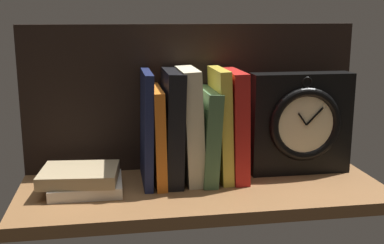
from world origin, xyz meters
The scene contains 11 objects.
ground_plane centered at (0.00, 0.00, -1.25)cm, with size 75.77×29.26×2.50cm, color brown.
back_panel centered at (0.00, 14.03, 16.51)cm, with size 75.77×1.20×33.01cm, color black.
book_navy_bierce centered at (-11.12, 5.35, 11.85)cm, with size 1.75×15.67×23.70cm, color #192147.
book_orange_pandolfini centered at (-8.88, 5.35, 10.09)cm, with size 2.14×16.17×20.19cm, color orange.
book_black_skeptic centered at (-5.73, 5.35, 11.87)cm, with size 3.56×15.27×23.74cm, color black.
book_cream_twain centered at (-1.84, 5.35, 12.05)cm, with size 3.62×14.04×24.09cm, color beige.
book_green_romantic centered at (1.79, 5.35, 9.80)cm, with size 3.05×15.74×19.60cm, color #476B44.
book_yellow_seinlanguage centered at (4.80, 5.35, 11.99)cm, with size 2.36×13.65×23.97cm, color gold.
book_red_requiem centered at (7.85, 5.35, 11.75)cm, with size 3.14×14.59×23.49cm, color red.
framed_clock centered at (23.21, 5.54, 11.38)cm, with size 22.58×6.78×22.58cm.
book_stack_side centered at (-24.52, 1.46, 2.38)cm, with size 16.54×13.49×4.75cm.
Camera 1 is at (-17.93, -94.12, 35.37)cm, focal length 45.39 mm.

